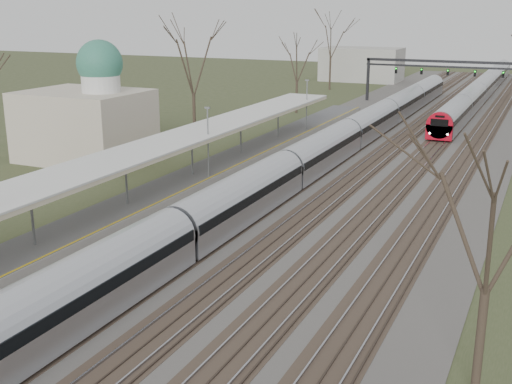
{
  "coord_description": "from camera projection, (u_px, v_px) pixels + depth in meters",
  "views": [
    {
      "loc": [
        14.27,
        -5.27,
        12.66
      ],
      "look_at": [
        -1.43,
        28.6,
        2.0
      ],
      "focal_mm": 45.0,
      "sensor_mm": 36.0,
      "label": 1
    }
  ],
  "objects": [
    {
      "name": "track_bed",
      "position": [
        387.0,
        145.0,
        61.7
      ],
      "size": [
        24.0,
        160.0,
        0.22
      ],
      "color": "#474442",
      "rests_on": "ground"
    },
    {
      "name": "tree_east_near",
      "position": [
        493.0,
        214.0,
        19.87
      ],
      "size": [
        4.5,
        4.5,
        9.27
      ],
      "color": "#2D231C",
      "rests_on": "ground"
    },
    {
      "name": "train_far",
      "position": [
        482.0,
        88.0,
        95.08
      ],
      "size": [
        2.62,
        75.21,
        3.05
      ],
      "color": "#B1B4BC",
      "rests_on": "ground"
    },
    {
      "name": "tree_west_far",
      "position": [
        193.0,
        60.0,
        60.39
      ],
      "size": [
        5.5,
        5.5,
        11.33
      ],
      "color": "#2D231C",
      "rests_on": "ground"
    },
    {
      "name": "signal_gantry",
      "position": [
        443.0,
        69.0,
        86.52
      ],
      "size": [
        21.0,
        0.59,
        6.08
      ],
      "color": "black",
      "rests_on": "ground"
    },
    {
      "name": "train_near",
      "position": [
        347.0,
        136.0,
        58.75
      ],
      "size": [
        2.62,
        90.21,
        3.05
      ],
      "color": "#B1B4BC",
      "rests_on": "ground"
    },
    {
      "name": "platform",
      "position": [
        215.0,
        171.0,
        50.08
      ],
      "size": [
        3.5,
        69.0,
        1.0
      ],
      "primitive_type": "cube",
      "color": "#9E9B93",
      "rests_on": "ground"
    },
    {
      "name": "dome_building",
      "position": [
        87.0,
        118.0,
        54.75
      ],
      "size": [
        10.0,
        8.0,
        10.3
      ],
      "color": "beige",
      "rests_on": "ground"
    },
    {
      "name": "canopy",
      "position": [
        184.0,
        138.0,
        45.2
      ],
      "size": [
        4.1,
        50.0,
        3.11
      ],
      "color": "slate",
      "rests_on": "platform"
    }
  ]
}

